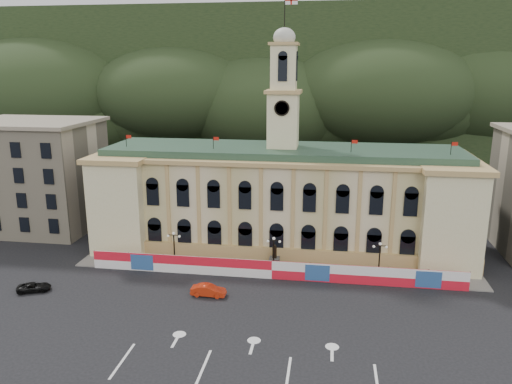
# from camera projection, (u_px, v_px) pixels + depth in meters

# --- Properties ---
(ground) EXTENTS (260.00, 260.00, 0.00)m
(ground) POSITION_uv_depth(u_px,v_px,m) (255.00, 338.00, 52.04)
(ground) COLOR black
(ground) RESTS_ON ground
(lane_markings) EXTENTS (26.00, 10.00, 0.02)m
(lane_markings) POSITION_uv_depth(u_px,v_px,m) (247.00, 366.00, 47.25)
(lane_markings) COLOR white
(lane_markings) RESTS_ON ground
(hill_ridge) EXTENTS (230.00, 80.00, 64.00)m
(hill_ridge) POSITION_uv_depth(u_px,v_px,m) (311.00, 90.00, 164.00)
(hill_ridge) COLOR black
(hill_ridge) RESTS_ON ground
(city_hall) EXTENTS (56.20, 17.60, 37.10)m
(city_hall) POSITION_uv_depth(u_px,v_px,m) (282.00, 197.00, 76.55)
(city_hall) COLOR beige
(city_hall) RESTS_ON ground
(side_building_left) EXTENTS (21.00, 17.00, 18.60)m
(side_building_left) POSITION_uv_depth(u_px,v_px,m) (35.00, 174.00, 85.54)
(side_building_left) COLOR #C2B496
(side_building_left) RESTS_ON ground
(hoarding_fence) EXTENTS (50.00, 0.44, 2.50)m
(hoarding_fence) POSITION_uv_depth(u_px,v_px,m) (272.00, 270.00, 66.15)
(hoarding_fence) COLOR red
(hoarding_fence) RESTS_ON ground
(pavement) EXTENTS (56.00, 5.50, 0.16)m
(pavement) POSITION_uv_depth(u_px,v_px,m) (274.00, 270.00, 69.02)
(pavement) COLOR slate
(pavement) RESTS_ON ground
(statue) EXTENTS (1.40, 1.40, 3.72)m
(statue) POSITION_uv_depth(u_px,v_px,m) (274.00, 262.00, 68.99)
(statue) COLOR #595651
(statue) RESTS_ON ground
(lamp_left) EXTENTS (1.96, 0.44, 5.15)m
(lamp_left) POSITION_uv_depth(u_px,v_px,m) (174.00, 246.00, 69.58)
(lamp_left) COLOR black
(lamp_left) RESTS_ON ground
(lamp_center) EXTENTS (1.96, 0.44, 5.15)m
(lamp_center) POSITION_uv_depth(u_px,v_px,m) (274.00, 252.00, 67.56)
(lamp_center) COLOR black
(lamp_center) RESTS_ON ground
(lamp_right) EXTENTS (1.96, 0.44, 5.15)m
(lamp_right) POSITION_uv_depth(u_px,v_px,m) (379.00, 257.00, 65.54)
(lamp_right) COLOR black
(lamp_right) RESTS_ON ground
(red_sedan) EXTENTS (1.66, 4.38, 1.43)m
(red_sedan) POSITION_uv_depth(u_px,v_px,m) (208.00, 290.00, 61.33)
(red_sedan) COLOR red
(red_sedan) RESTS_ON ground
(black_suv) EXTENTS (4.60, 5.28, 1.11)m
(black_suv) POSITION_uv_depth(u_px,v_px,m) (34.00, 287.00, 62.58)
(black_suv) COLOR black
(black_suv) RESTS_ON ground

